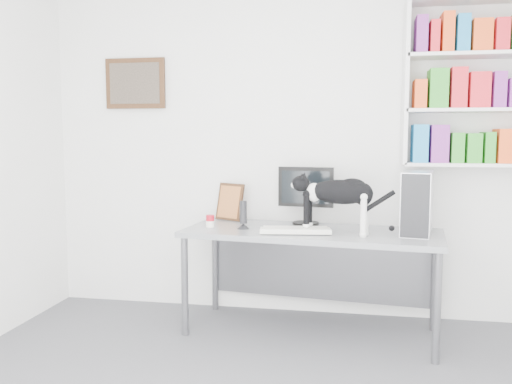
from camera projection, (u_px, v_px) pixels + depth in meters
room at (236, 161)px, 2.47m from camera, size 4.01×4.01×2.70m
bookshelf at (476, 83)px, 3.97m from camera, size 1.03×0.28×1.24m
wall_art at (135, 84)px, 4.57m from camera, size 0.52×0.04×0.42m
desk at (311, 282)px, 4.00m from camera, size 1.93×0.92×0.77m
monitor at (306, 195)px, 4.19m from camera, size 0.45×0.25×0.46m
keyboard at (295, 230)px, 3.85m from camera, size 0.52×0.26×0.04m
pc_tower at (417, 202)px, 3.82m from camera, size 0.27×0.47×0.44m
speaker at (243, 214)px, 4.02m from camera, size 0.11×0.11×0.22m
leaning_print at (230, 201)px, 4.42m from camera, size 0.27×0.21×0.31m
soup_can at (210, 221)px, 4.09m from camera, size 0.06×0.06×0.09m
cat at (338, 206)px, 3.79m from camera, size 0.68×0.30×0.40m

